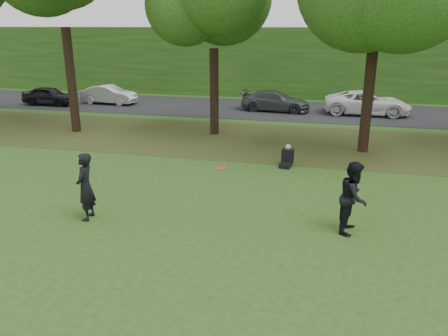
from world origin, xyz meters
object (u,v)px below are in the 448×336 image
object	(u,v)px
player_left	(85,187)
frisbee	(221,168)
seated_person	(287,158)
player_right	(354,197)

from	to	relation	value
player_left	frisbee	bearing A→B (deg)	88.10
frisbee	seated_person	distance (m)	6.01
player_left	frisbee	distance (m)	3.82
player_right	frisbee	bearing A→B (deg)	111.20
player_right	seated_person	distance (m)	5.71
player_left	player_right	world-z (taller)	player_left
player_right	seated_person	xyz separation A→B (m)	(-2.18, 5.24, -0.64)
seated_person	frisbee	bearing A→B (deg)	-93.67
frisbee	seated_person	bearing A→B (deg)	78.06
player_left	frisbee	size ratio (longest dim) A/B	6.47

